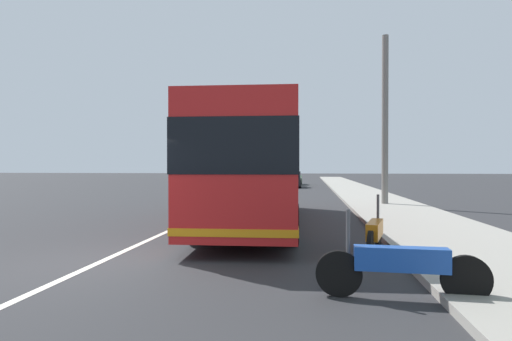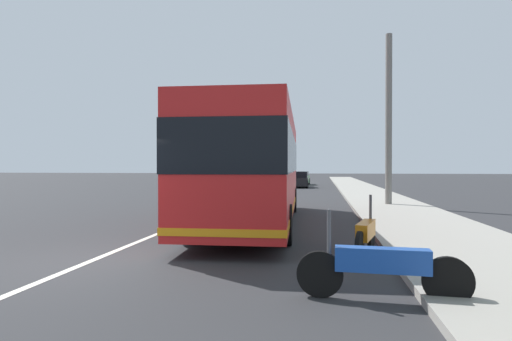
{
  "view_description": "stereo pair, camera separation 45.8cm",
  "coord_description": "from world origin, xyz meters",
  "px_view_note": "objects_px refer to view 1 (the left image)",
  "views": [
    {
      "loc": [
        -7.45,
        -4.15,
        1.91
      ],
      "look_at": [
        7.82,
        -2.11,
        1.77
      ],
      "focal_mm": 28.21,
      "sensor_mm": 36.0,
      "label": 1
    },
    {
      "loc": [
        -7.39,
        -4.6,
        1.91
      ],
      "look_at": [
        7.82,
        -2.11,
        1.77
      ],
      "focal_mm": 28.21,
      "sensor_mm": 36.0,
      "label": 2
    }
  ],
  "objects_px": {
    "motorcycle_far_end": "(400,266)",
    "car_side_street": "(292,178)",
    "coach_bus": "(256,165)",
    "motorcycle_nearest_curb": "(375,234)",
    "car_ahead_same_lane": "(291,180)",
    "utility_pole": "(385,121)"
  },
  "relations": [
    {
      "from": "motorcycle_nearest_curb",
      "to": "coach_bus",
      "type": "bearing_deg",
      "value": 49.25
    },
    {
      "from": "car_ahead_same_lane",
      "to": "utility_pole",
      "type": "bearing_deg",
      "value": -164.62
    },
    {
      "from": "coach_bus",
      "to": "car_ahead_same_lane",
      "type": "distance_m",
      "value": 24.25
    },
    {
      "from": "motorcycle_far_end",
      "to": "coach_bus",
      "type": "bearing_deg",
      "value": -64.65
    },
    {
      "from": "coach_bus",
      "to": "motorcycle_nearest_curb",
      "type": "height_order",
      "value": "coach_bus"
    },
    {
      "from": "car_ahead_same_lane",
      "to": "coach_bus",
      "type": "bearing_deg",
      "value": 178.39
    },
    {
      "from": "motorcycle_nearest_curb",
      "to": "car_side_street",
      "type": "distance_m",
      "value": 34.58
    },
    {
      "from": "car_ahead_same_lane",
      "to": "motorcycle_far_end",
      "type": "bearing_deg",
      "value": -176.07
    },
    {
      "from": "car_ahead_same_lane",
      "to": "car_side_street",
      "type": "xyz_separation_m",
      "value": [
        5.61,
        0.09,
        0.0
      ]
    },
    {
      "from": "motorcycle_nearest_curb",
      "to": "car_ahead_same_lane",
      "type": "height_order",
      "value": "car_ahead_same_lane"
    },
    {
      "from": "motorcycle_nearest_curb",
      "to": "car_ahead_same_lane",
      "type": "distance_m",
      "value": 28.99
    },
    {
      "from": "coach_bus",
      "to": "motorcycle_nearest_curb",
      "type": "xyz_separation_m",
      "value": [
        -4.61,
        -3.14,
        -1.49
      ]
    },
    {
      "from": "motorcycle_far_end",
      "to": "car_side_street",
      "type": "xyz_separation_m",
      "value": [
        37.21,
        3.1,
        0.2
      ]
    },
    {
      "from": "car_side_street",
      "to": "utility_pole",
      "type": "xyz_separation_m",
      "value": [
        -23.16,
        -5.41,
        3.43
      ]
    },
    {
      "from": "utility_pole",
      "to": "car_ahead_same_lane",
      "type": "bearing_deg",
      "value": 16.88
    },
    {
      "from": "motorcycle_far_end",
      "to": "motorcycle_nearest_curb",
      "type": "bearing_deg",
      "value": -88.83
    },
    {
      "from": "car_side_street",
      "to": "coach_bus",
      "type": "bearing_deg",
      "value": -177.84
    },
    {
      "from": "car_ahead_same_lane",
      "to": "utility_pole",
      "type": "height_order",
      "value": "utility_pole"
    },
    {
      "from": "car_ahead_same_lane",
      "to": "utility_pole",
      "type": "distance_m",
      "value": 18.65
    },
    {
      "from": "motorcycle_far_end",
      "to": "car_ahead_same_lane",
      "type": "relative_size",
      "value": 0.55
    },
    {
      "from": "car_ahead_same_lane",
      "to": "car_side_street",
      "type": "height_order",
      "value": "car_ahead_same_lane"
    },
    {
      "from": "motorcycle_nearest_curb",
      "to": "utility_pole",
      "type": "relative_size",
      "value": 0.26
    }
  ]
}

